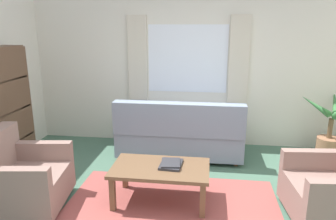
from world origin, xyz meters
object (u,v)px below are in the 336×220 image
coffee_table (160,171)px  book_stack_on_table (171,164)px  armchair_left (21,178)px  couch (180,134)px  potted_plant (331,131)px  bookshelf (6,118)px

coffee_table → book_stack_on_table: size_ratio=3.36×
coffee_table → armchair_left: bearing=-168.4°
couch → potted_plant: bearing=-174.2°
couch → bookshelf: (-2.30, -0.80, 0.41)m
bookshelf → coffee_table: bearing=76.4°
couch → potted_plant: size_ratio=1.77×
coffee_table → bookshelf: 2.30m
coffee_table → potted_plant: bearing=33.5°
couch → book_stack_on_table: 1.29m
armchair_left → coffee_table: bearing=-86.0°
coffee_table → bookshelf: (-2.20, 0.54, 0.39)m
armchair_left → book_stack_on_table: armchair_left is taller
bookshelf → armchair_left: bearing=39.4°
book_stack_on_table → armchair_left: bearing=-167.7°
book_stack_on_table → bookshelf: bookshelf is taller
armchair_left → bookshelf: 1.17m
coffee_table → book_stack_on_table: (0.11, 0.04, 0.08)m
couch → armchair_left: bearing=45.7°
armchair_left → coffee_table: armchair_left is taller
coffee_table → bookshelf: bookshelf is taller
armchair_left → couch: bearing=-51.8°
armchair_left → coffee_table: 1.54m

